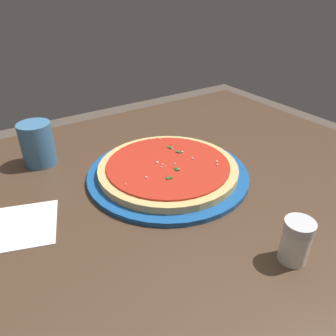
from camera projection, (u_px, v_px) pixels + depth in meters
The scene contains 6 objects.
restaurant_table at pixel (169, 230), 0.77m from camera, with size 1.11×0.87×0.77m.
serving_plate at pixel (168, 174), 0.72m from camera, with size 0.35×0.35×0.01m, color #195199.
pizza at pixel (168, 168), 0.72m from camera, with size 0.31×0.31×0.02m.
cup_tall_drink at pixel (37, 144), 0.75m from camera, with size 0.07×0.07×0.10m, color teal.
napkin_folded_right at pixel (19, 226), 0.58m from camera, with size 0.13×0.13×0.00m, color white.
parmesan_shaker at pixel (296, 241), 0.49m from camera, with size 0.05×0.05×0.07m.
Camera 1 is at (0.33, 0.49, 1.16)m, focal length 34.86 mm.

